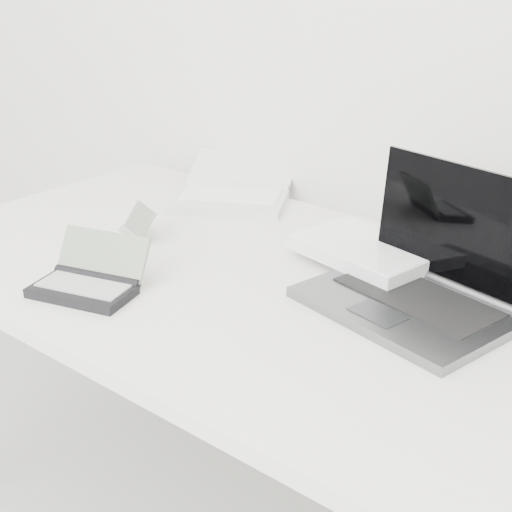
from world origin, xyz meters
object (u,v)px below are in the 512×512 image
Objects in this scene: desk at (282,306)px; netbook_open_white at (233,191)px; palmtop_charcoal at (88,281)px; laptop_large at (399,270)px.

netbook_open_white is at bearing 141.07° from desk.
palmtop_charcoal reaches higher than netbook_open_white.
desk is 0.51m from netbook_open_white.
laptop_large is 2.33× the size of palmtop_charcoal.
palmtop_charcoal is at bearing -127.67° from laptop_large.
laptop_large reaches higher than palmtop_charcoal.
laptop_large is 0.56m from palmtop_charcoal.
laptop_large reaches higher than desk.
laptop_large is (0.18, 0.11, 0.08)m from desk.
desk is 3.22× the size of laptop_large.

